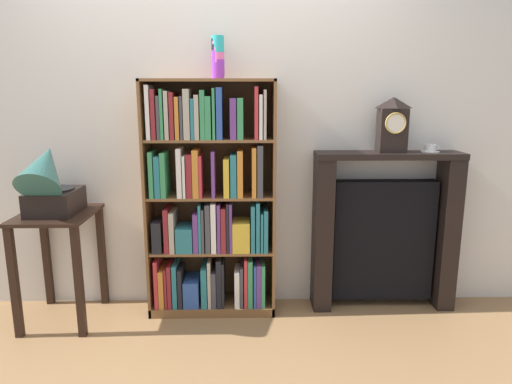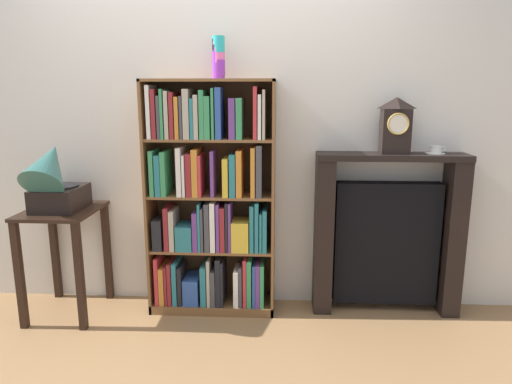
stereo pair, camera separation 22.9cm
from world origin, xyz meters
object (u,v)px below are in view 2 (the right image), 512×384
at_px(bookshelf, 210,208).
at_px(gramophone, 53,179).
at_px(side_table_left, 64,238).
at_px(teacup_with_saucer, 436,150).
at_px(fireplace_mantel, 387,235).
at_px(mantel_clock, 396,126).
at_px(cup_stack, 219,58).

bearing_deg(bookshelf, gramophone, -169.56).
xyz_separation_m(side_table_left, teacup_with_saucer, (2.44, 0.15, 0.59)).
xyz_separation_m(gramophone, fireplace_mantel, (2.17, 0.23, -0.41)).
height_order(fireplace_mantel, mantel_clock, mantel_clock).
height_order(gramophone, teacup_with_saucer, gramophone).
distance_m(cup_stack, teacup_with_saucer, 1.52).
bearing_deg(fireplace_mantel, cup_stack, -179.22).
relative_size(cup_stack, fireplace_mantel, 0.24).
xyz_separation_m(cup_stack, gramophone, (-1.04, -0.22, -0.75)).
xyz_separation_m(mantel_clock, teacup_with_saucer, (0.26, 0.00, -0.16)).
bearing_deg(side_table_left, teacup_with_saucer, 3.49).
bearing_deg(teacup_with_saucer, cup_stack, 179.89).
xyz_separation_m(gramophone, teacup_with_saucer, (2.44, 0.22, 0.17)).
relative_size(bookshelf, gramophone, 3.04).
height_order(side_table_left, teacup_with_saucer, teacup_with_saucer).
bearing_deg(cup_stack, mantel_clock, -0.27).
relative_size(cup_stack, mantel_clock, 0.74).
xyz_separation_m(cup_stack, teacup_with_saucer, (1.40, -0.00, -0.58)).
height_order(cup_stack, side_table_left, cup_stack).
distance_m(cup_stack, fireplace_mantel, 1.62).
bearing_deg(gramophone, cup_stack, 11.82).
distance_m(bookshelf, side_table_left, 1.00).
xyz_separation_m(bookshelf, side_table_left, (-0.97, -0.11, -0.19)).
xyz_separation_m(fireplace_mantel, teacup_with_saucer, (0.27, -0.02, 0.58)).
xyz_separation_m(cup_stack, side_table_left, (-1.04, -0.15, -1.17)).
xyz_separation_m(bookshelf, gramophone, (-0.97, -0.18, 0.23)).
bearing_deg(cup_stack, side_table_left, -171.71).
xyz_separation_m(bookshelf, fireplace_mantel, (1.20, 0.05, -0.19)).
bearing_deg(mantel_clock, teacup_with_saucer, 0.56).
bearing_deg(fireplace_mantel, mantel_clock, -68.66).
bearing_deg(gramophone, fireplace_mantel, 6.14).
bearing_deg(bookshelf, side_table_left, -173.38).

